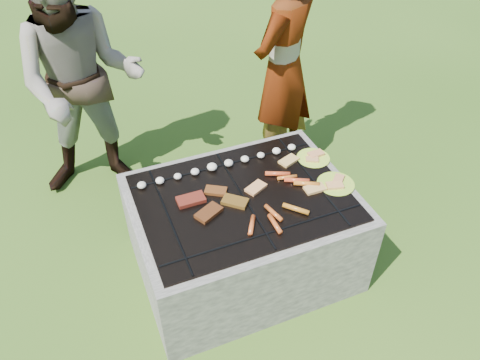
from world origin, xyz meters
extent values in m
plane|color=#254A12|center=(0.00, 0.00, 0.00)|extent=(60.00, 60.00, 0.00)
cube|color=gray|center=(0.00, 0.41, 0.30)|extent=(1.30, 0.18, 0.60)
cube|color=#9E978C|center=(0.00, -0.41, 0.30)|extent=(1.30, 0.18, 0.60)
cube|color=#A89F95|center=(-0.56, 0.00, 0.30)|extent=(0.18, 0.64, 0.60)
cube|color=gray|center=(0.56, 0.00, 0.30)|extent=(0.18, 0.64, 0.60)
cube|color=black|center=(0.00, 0.00, 0.24)|extent=(0.94, 0.64, 0.48)
sphere|color=#FF5914|center=(0.00, 0.00, 0.46)|extent=(0.10, 0.10, 0.10)
cube|color=black|center=(0.00, 0.00, 0.61)|extent=(1.20, 0.90, 0.01)
cylinder|color=black|center=(-0.45, 0.00, 0.61)|extent=(0.01, 0.88, 0.01)
cylinder|color=black|center=(0.00, 0.00, 0.61)|extent=(0.01, 0.88, 0.01)
cylinder|color=black|center=(0.45, 0.00, 0.61)|extent=(0.01, 0.88, 0.01)
cylinder|color=black|center=(0.00, -0.32, 0.61)|extent=(1.18, 0.01, 0.01)
cylinder|color=black|center=(0.00, 0.32, 0.61)|extent=(1.18, 0.01, 0.01)
ellipsoid|color=beige|center=(-0.53, 0.30, 0.63)|extent=(0.05, 0.05, 0.04)
ellipsoid|color=white|center=(-0.42, 0.30, 0.63)|extent=(0.05, 0.05, 0.04)
ellipsoid|color=silver|center=(-0.31, 0.30, 0.63)|extent=(0.05, 0.05, 0.03)
ellipsoid|color=beige|center=(-0.19, 0.30, 0.63)|extent=(0.05, 0.05, 0.04)
ellipsoid|color=#EFE5CA|center=(-0.08, 0.30, 0.63)|extent=(0.06, 0.06, 0.04)
ellipsoid|color=beige|center=(0.03, 0.30, 0.63)|extent=(0.06, 0.06, 0.04)
ellipsoid|color=beige|center=(0.14, 0.30, 0.63)|extent=(0.05, 0.05, 0.04)
ellipsoid|color=silver|center=(0.25, 0.30, 0.63)|extent=(0.05, 0.05, 0.03)
ellipsoid|color=white|center=(0.36, 0.30, 0.63)|extent=(0.06, 0.06, 0.04)
ellipsoid|color=#F1E7CD|center=(0.47, 0.30, 0.63)|extent=(0.05, 0.05, 0.04)
cube|color=#9E2D1C|center=(-0.29, 0.08, 0.62)|extent=(0.16, 0.09, 0.02)
cube|color=#99501B|center=(-0.13, 0.10, 0.62)|extent=(0.15, 0.13, 0.02)
cube|color=brown|center=(-0.23, -0.06, 0.62)|extent=(0.18, 0.15, 0.02)
cube|color=#97641B|center=(-0.06, -0.03, 0.62)|extent=(0.16, 0.16, 0.02)
cylinder|color=#F75528|center=(0.27, 0.10, 0.63)|extent=(0.15, 0.09, 0.03)
cylinder|color=orange|center=(0.31, 0.05, 0.62)|extent=(0.13, 0.05, 0.02)
cylinder|color=#ED5227|center=(0.35, 0.00, 0.63)|extent=(0.15, 0.09, 0.03)
cylinder|color=orange|center=(0.39, -0.05, 0.63)|extent=(0.15, 0.10, 0.03)
cylinder|color=orange|center=(0.10, -0.20, 0.63)|extent=(0.06, 0.15, 0.03)
cylinder|color=orange|center=(0.23, -0.22, 0.63)|extent=(0.13, 0.13, 0.03)
cylinder|color=orange|center=(-0.05, -0.24, 0.62)|extent=(0.09, 0.13, 0.03)
cylinder|color=red|center=(0.07, -0.28, 0.63)|extent=(0.03, 0.14, 0.03)
cube|color=tan|center=(0.10, 0.04, 0.62)|extent=(0.15, 0.12, 0.02)
cube|color=#E0CA73|center=(0.42, -0.10, 0.62)|extent=(0.12, 0.07, 0.02)
cube|color=#D7B96E|center=(0.40, 0.20, 0.62)|extent=(0.14, 0.11, 0.02)
cylinder|color=#E8F53A|center=(0.56, 0.17, 0.61)|extent=(0.25, 0.25, 0.01)
cube|color=#E0B772|center=(0.54, 0.15, 0.62)|extent=(0.09, 0.08, 0.01)
cube|color=tan|center=(0.59, 0.19, 0.62)|extent=(0.10, 0.07, 0.02)
cylinder|color=yellow|center=(0.56, -0.11, 0.61)|extent=(0.25, 0.25, 0.01)
cube|color=tan|center=(0.54, -0.13, 0.62)|extent=(0.11, 0.08, 0.02)
cube|color=tan|center=(0.59, -0.09, 0.62)|extent=(0.10, 0.10, 0.02)
imported|color=gray|center=(0.70, 0.91, 0.86)|extent=(0.75, 0.68, 1.71)
imported|color=gray|center=(-0.69, 1.20, 0.89)|extent=(1.00, 0.86, 1.79)
camera|label=1|loc=(-0.78, -1.86, 2.45)|focal=35.00mm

